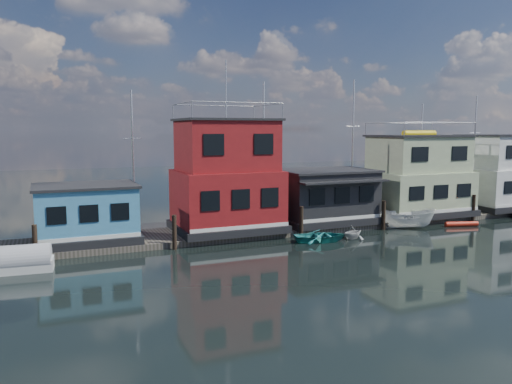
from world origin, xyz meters
name	(u,v)px	position (x,y,z in m)	size (l,w,h in m)	color
ground	(441,264)	(0.00, 0.00, 0.00)	(160.00, 160.00, 0.00)	black
dock	(329,224)	(0.00, 12.00, 0.20)	(48.00, 5.00, 0.40)	#595147
houseboat_blue	(86,213)	(-18.00, 12.00, 2.21)	(6.40, 4.90, 3.66)	black
houseboat_red	(227,178)	(-8.50, 12.00, 4.10)	(7.40, 5.90, 11.86)	black
houseboat_dark	(325,196)	(-0.50, 11.98, 2.42)	(7.40, 6.10, 4.06)	black
houseboat_green	(417,177)	(8.50, 12.00, 3.55)	(8.40, 5.90, 7.03)	black
houseboat_white	(504,173)	(18.50, 12.00, 3.54)	(8.40, 5.90, 6.66)	black
pilings	(346,218)	(-0.33, 9.20, 1.10)	(42.28, 0.28, 2.20)	#2D2116
background_masts	(341,151)	(4.76, 18.00, 5.55)	(36.40, 0.16, 12.00)	silver
tarp_runabout	(15,262)	(-22.00, 7.60, 0.57)	(3.89, 1.81, 1.54)	silver
motorboat	(408,218)	(4.96, 8.80, 0.79)	(1.53, 4.08, 1.57)	white
red_kayak	(462,224)	(9.42, 7.86, 0.19)	(0.39, 0.39, 2.65)	red
dinghy_white	(353,232)	(-0.94, 7.40, 0.49)	(1.59, 1.84, 0.97)	beige
dinghy_teal	(321,236)	(-3.39, 7.56, 0.37)	(2.53, 3.55, 0.73)	teal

